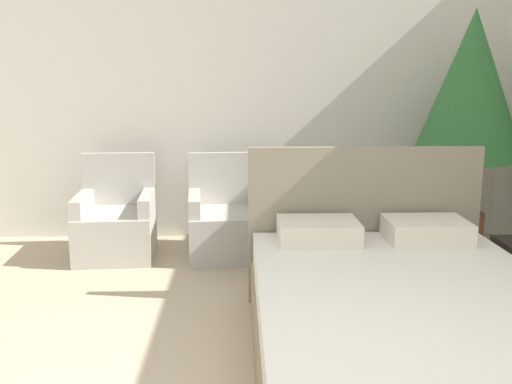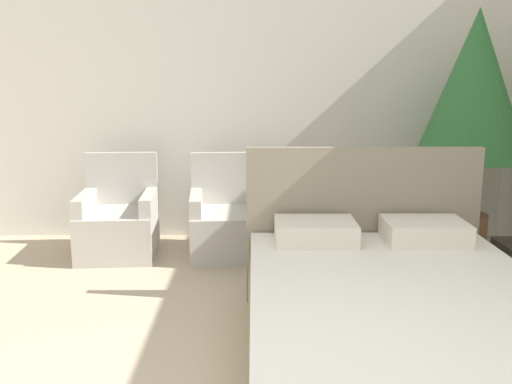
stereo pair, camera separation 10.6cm
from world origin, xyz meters
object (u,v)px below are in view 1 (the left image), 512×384
object	(u,v)px
bed	(400,319)
potted_palm	(471,92)
armchair_near_window_right	(226,226)
armchair_near_window_left	(116,227)

from	to	relation	value
bed	potted_palm	world-z (taller)	potted_palm
bed	armchair_near_window_right	size ratio (longest dim) A/B	2.37
bed	potted_palm	xyz separation A→B (m)	(1.14, 2.07, 1.16)
armchair_near_window_left	potted_palm	xyz separation A→B (m)	(3.11, -0.01, 1.18)
armchair_near_window_left	armchair_near_window_right	xyz separation A→B (m)	(0.98, -0.00, 0.00)
bed	armchair_near_window_left	xyz separation A→B (m)	(-1.97, 2.08, -0.02)
bed	armchair_near_window_right	world-z (taller)	bed
potted_palm	armchair_near_window_left	bearing A→B (deg)	179.79
armchair_near_window_left	armchair_near_window_right	size ratio (longest dim) A/B	1.00
armchair_near_window_left	potted_palm	world-z (taller)	potted_palm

